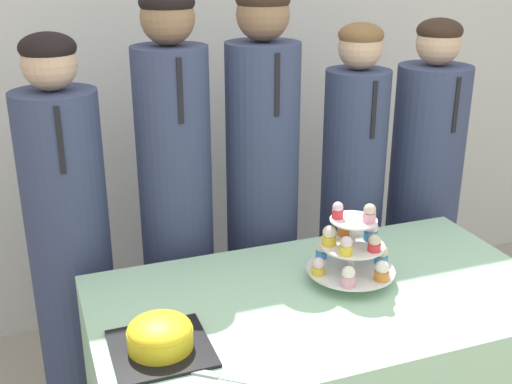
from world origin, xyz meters
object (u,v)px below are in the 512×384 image
(cake_knife, at_px, (222,377))
(student_4, at_px, (422,206))
(round_cake, at_px, (160,336))
(student_0, at_px, (71,257))
(student_3, at_px, (351,214))
(cupcake_stand, at_px, (353,248))
(student_1, at_px, (177,222))
(student_2, at_px, (262,210))

(cake_knife, bearing_deg, student_4, 73.47)
(round_cake, distance_m, student_0, 0.75)
(student_0, distance_m, student_3, 1.14)
(cupcake_stand, xyz_separation_m, student_3, (0.30, 0.56, -0.15))
(cake_knife, height_order, student_1, student_1)
(student_2, distance_m, student_4, 0.76)
(student_0, relative_size, student_4, 1.01)
(round_cake, bearing_deg, student_0, 103.46)
(cake_knife, relative_size, student_4, 0.16)
(student_4, bearing_deg, student_3, -180.00)
(student_0, bearing_deg, cake_knife, -71.89)
(student_1, xyz_separation_m, student_3, (0.74, -0.00, -0.08))
(round_cake, relative_size, student_2, 0.16)
(cupcake_stand, xyz_separation_m, student_4, (0.65, 0.56, -0.16))
(student_0, relative_size, student_1, 0.92)
(cupcake_stand, height_order, student_1, student_1)
(student_1, distance_m, student_2, 0.34)
(round_cake, height_order, student_3, student_3)
(round_cake, height_order, student_0, student_0)
(student_2, bearing_deg, student_3, -0.00)
(student_0, height_order, student_2, student_2)
(cake_knife, distance_m, student_3, 1.23)
(cake_knife, bearing_deg, student_0, 144.88)
(student_3, bearing_deg, round_cake, -143.21)
(student_2, xyz_separation_m, student_4, (0.75, -0.00, -0.09))
(student_0, relative_size, student_3, 1.01)
(student_2, bearing_deg, round_cake, -128.16)
(cupcake_stand, distance_m, student_1, 0.71)
(cupcake_stand, bearing_deg, student_1, 128.43)
(round_cake, bearing_deg, student_1, 72.81)
(cake_knife, bearing_deg, student_2, 100.15)
(student_1, relative_size, student_2, 1.00)
(cupcake_stand, distance_m, student_0, 1.02)
(round_cake, distance_m, cake_knife, 0.21)
(student_0, xyz_separation_m, student_4, (1.49, 0.00, -0.01))
(student_0, bearing_deg, cupcake_stand, -33.60)
(round_cake, xyz_separation_m, student_2, (0.57, 0.72, 0.00))
(cupcake_stand, xyz_separation_m, student_1, (-0.44, 0.56, -0.07))
(student_1, bearing_deg, student_4, 0.00)
(student_3, bearing_deg, student_1, 180.00)
(student_4, bearing_deg, student_0, -180.00)
(cake_knife, distance_m, student_4, 1.50)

